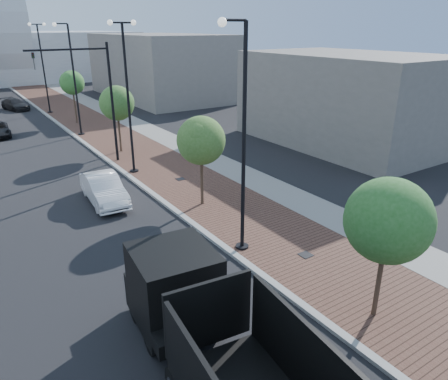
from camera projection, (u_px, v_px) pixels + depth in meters
sidewalk at (93, 119)px, 42.62m from camera, size 7.00×140.00×0.12m
concrete_strip at (119, 116)px, 44.01m from camera, size 2.40×140.00×0.13m
curb at (58, 123)px, 40.82m from camera, size 0.30×140.00×0.14m
dump_truck at (225, 366)px, 9.96m from camera, size 3.73×13.50×3.22m
white_sedan at (104, 189)px, 22.45m from camera, size 1.89×4.71×1.52m
dark_car_far at (15, 104)px, 47.50m from camera, size 2.92×4.61×1.24m
pedestrian at (191, 151)px, 29.20m from camera, size 0.61×0.44×1.53m
streetlight_1 at (241, 152)px, 16.23m from camera, size 1.44×0.56×9.21m
streetlight_2 at (128, 98)px, 25.43m from camera, size 1.72×0.56×9.28m
streetlight_3 at (74, 85)px, 34.85m from camera, size 1.44×0.56×9.21m
streetlight_4 at (43, 68)px, 44.05m from camera, size 1.72×0.56×9.28m
traffic_mast at (98, 91)px, 27.23m from camera, size 5.09×0.20×8.00m
tree_0 at (389, 220)px, 12.50m from camera, size 2.64×2.64×4.83m
tree_1 at (202, 141)px, 21.02m from camera, size 2.50×2.48×4.80m
tree_2 at (117, 103)px, 30.27m from camera, size 2.54×2.52×4.98m
tree_3 at (72, 83)px, 39.50m from camera, size 2.33×2.26×5.08m
commercial_block_ne at (160, 66)px, 55.36m from camera, size 12.00×22.00×8.00m
commercial_block_e at (346, 99)px, 33.30m from camera, size 10.00×16.00×7.00m
utility_cover_1 at (306, 255)px, 17.21m from camera, size 0.50×0.50×0.02m
utility_cover_2 at (180, 179)px, 25.74m from camera, size 0.50×0.50×0.02m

